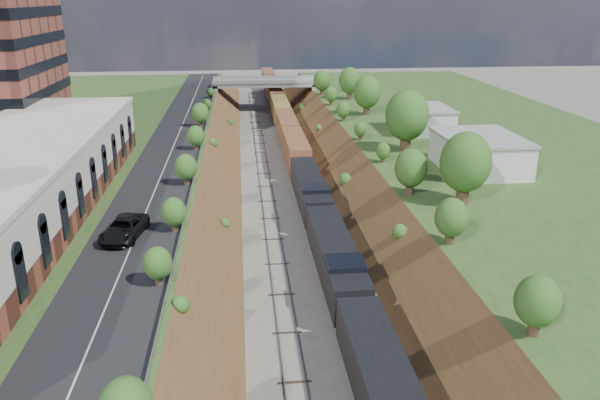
# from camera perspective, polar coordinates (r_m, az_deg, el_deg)

# --- Properties ---
(platform_left) EXTENTS (44.00, 180.00, 5.00)m
(platform_left) POSITION_cam_1_polar(r_m,az_deg,el_deg) (83.58, -24.63, 1.52)
(platform_left) COLOR #2E5221
(platform_left) RESTS_ON ground
(platform_right) EXTENTS (44.00, 180.00, 5.00)m
(platform_right) POSITION_cam_1_polar(r_m,az_deg,el_deg) (87.96, 20.55, 2.89)
(platform_right) COLOR #2E5221
(platform_right) RESTS_ON ground
(embankment_left) EXTENTS (10.00, 180.00, 10.00)m
(embankment_left) POSITION_cam_1_polar(r_m,az_deg,el_deg) (79.93, -9.32, 0.43)
(embankment_left) COLOR brown
(embankment_left) RESTS_ON ground
(embankment_right) EXTENTS (10.00, 180.00, 10.00)m
(embankment_right) POSITION_cam_1_polar(r_m,az_deg,el_deg) (81.49, 6.31, 0.94)
(embankment_right) COLOR brown
(embankment_right) RESTS_ON ground
(rail_left_track) EXTENTS (1.58, 180.00, 0.18)m
(rail_left_track) POSITION_cam_1_polar(r_m,az_deg,el_deg) (79.79, -3.29, 0.70)
(rail_left_track) COLOR gray
(rail_left_track) RESTS_ON ground
(rail_right_track) EXTENTS (1.58, 180.00, 0.18)m
(rail_right_track) POSITION_cam_1_polar(r_m,az_deg,el_deg) (80.16, 0.42, 0.82)
(rail_right_track) COLOR gray
(rail_right_track) RESTS_ON ground
(road) EXTENTS (8.00, 180.00, 0.10)m
(road) POSITION_cam_1_polar(r_m,az_deg,el_deg) (78.90, -12.78, 3.79)
(road) COLOR black
(road) RESTS_ON platform_left
(guardrail) EXTENTS (0.10, 171.00, 0.70)m
(guardrail) POSITION_cam_1_polar(r_m,az_deg,el_deg) (78.17, -9.83, 4.23)
(guardrail) COLOR #99999E
(guardrail) RESTS_ON platform_left
(commercial_building) EXTENTS (14.30, 62.30, 7.00)m
(commercial_building) POSITION_cam_1_polar(r_m,az_deg,el_deg) (60.46, -27.18, 0.76)
(commercial_building) COLOR brown
(commercial_building) RESTS_ON platform_left
(overpass) EXTENTS (24.50, 8.30, 7.40)m
(overpass) POSITION_cam_1_polar(r_m,az_deg,el_deg) (139.21, -3.47, 10.78)
(overpass) COLOR gray
(overpass) RESTS_ON ground
(white_building_near) EXTENTS (9.00, 12.00, 4.00)m
(white_building_near) POSITION_cam_1_polar(r_m,az_deg,el_deg) (75.90, 17.05, 4.33)
(white_building_near) COLOR silver
(white_building_near) RESTS_ON platform_right
(white_building_far) EXTENTS (8.00, 10.00, 3.60)m
(white_building_far) POSITION_cam_1_polar(r_m,az_deg,el_deg) (95.89, 11.82, 7.66)
(white_building_far) COLOR silver
(white_building_far) RESTS_ON platform_right
(tree_right_large) EXTENTS (5.25, 5.25, 7.61)m
(tree_right_large) POSITION_cam_1_polar(r_m,az_deg,el_deg) (62.15, 15.85, 3.51)
(tree_right_large) COLOR #473323
(tree_right_large) RESTS_ON platform_right
(tree_left_crest) EXTENTS (2.45, 2.45, 3.55)m
(tree_left_crest) POSITION_cam_1_polar(r_m,az_deg,el_deg) (40.55, -13.96, -8.46)
(tree_left_crest) COLOR #473323
(tree_left_crest) RESTS_ON platform_left
(freight_train) EXTENTS (3.22, 163.45, 4.76)m
(freight_train) POSITION_cam_1_polar(r_m,az_deg,el_deg) (106.35, -1.22, 6.94)
(freight_train) COLOR black
(freight_train) RESTS_ON ground
(suv) EXTENTS (3.97, 6.79, 1.78)m
(suv) POSITION_cam_1_polar(r_m,az_deg,el_deg) (54.28, -16.78, -2.66)
(suv) COLOR black
(suv) RESTS_ON road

